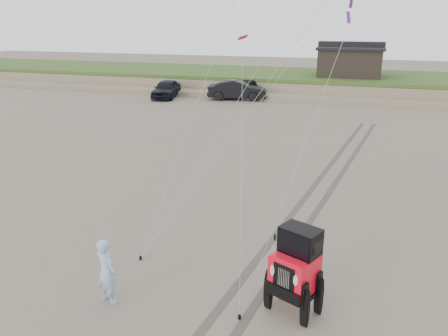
{
  "coord_description": "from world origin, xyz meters",
  "views": [
    {
      "loc": [
        3.37,
        -9.63,
        7.1
      ],
      "look_at": [
        -0.59,
        3.0,
        2.6
      ],
      "focal_mm": 35.0,
      "sensor_mm": 36.0,
      "label": 1
    }
  ],
  "objects_px": {
    "jeep": "(294,280)",
    "truck_a": "(166,89)",
    "man": "(106,271)",
    "truck_c": "(245,89)",
    "cabin": "(350,61)",
    "truck_b": "(237,90)"
  },
  "relations": [
    {
      "from": "jeep",
      "to": "truck_a",
      "type": "bearing_deg",
      "value": 144.12
    },
    {
      "from": "truck_a",
      "to": "jeep",
      "type": "relative_size",
      "value": 1.01
    },
    {
      "from": "truck_a",
      "to": "man",
      "type": "relative_size",
      "value": 2.72
    },
    {
      "from": "truck_a",
      "to": "truck_c",
      "type": "xyz_separation_m",
      "value": [
        7.06,
        2.92,
        -0.07
      ]
    },
    {
      "from": "truck_c",
      "to": "jeep",
      "type": "xyz_separation_m",
      "value": [
        9.64,
        -31.76,
        0.14
      ]
    },
    {
      "from": "truck_a",
      "to": "truck_c",
      "type": "height_order",
      "value": "truck_a"
    },
    {
      "from": "cabin",
      "to": "jeep",
      "type": "distance_m",
      "value": 37.16
    },
    {
      "from": "cabin",
      "to": "truck_a",
      "type": "relative_size",
      "value": 1.28
    },
    {
      "from": "cabin",
      "to": "truck_a",
      "type": "bearing_deg",
      "value": -153.41
    },
    {
      "from": "cabin",
      "to": "truck_b",
      "type": "bearing_deg",
      "value": -143.28
    },
    {
      "from": "truck_c",
      "to": "man",
      "type": "relative_size",
      "value": 2.92
    },
    {
      "from": "truck_a",
      "to": "truck_c",
      "type": "bearing_deg",
      "value": 13.23
    },
    {
      "from": "truck_c",
      "to": "man",
      "type": "height_order",
      "value": "man"
    },
    {
      "from": "cabin",
      "to": "truck_c",
      "type": "xyz_separation_m",
      "value": [
        -9.42,
        -5.33,
        -2.46
      ]
    },
    {
      "from": "man",
      "to": "truck_a",
      "type": "bearing_deg",
      "value": -48.55
    },
    {
      "from": "jeep",
      "to": "man",
      "type": "bearing_deg",
      "value": -143.49
    },
    {
      "from": "man",
      "to": "cabin",
      "type": "bearing_deg",
      "value": -77.12
    },
    {
      "from": "cabin",
      "to": "truck_b",
      "type": "xyz_separation_m",
      "value": [
        -9.71,
        -7.24,
        -2.34
      ]
    },
    {
      "from": "truck_a",
      "to": "cabin",
      "type": "bearing_deg",
      "value": 17.38
    },
    {
      "from": "jeep",
      "to": "truck_b",
      "type": "bearing_deg",
      "value": 132.44
    },
    {
      "from": "cabin",
      "to": "jeep",
      "type": "bearing_deg",
      "value": -89.65
    },
    {
      "from": "truck_a",
      "to": "truck_b",
      "type": "bearing_deg",
      "value": -0.74
    }
  ]
}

